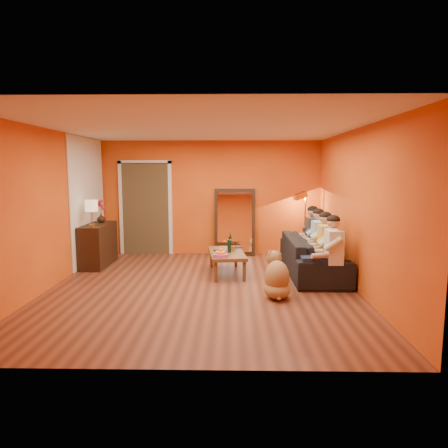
{
  "coord_description": "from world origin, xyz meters",
  "views": [
    {
      "loc": [
        0.49,
        -6.4,
        1.93
      ],
      "look_at": [
        0.35,
        0.5,
        1.0
      ],
      "focal_mm": 32.0,
      "sensor_mm": 36.0,
      "label": 1
    }
  ],
  "objects_px": {
    "sofa": "(313,256)",
    "floor_lamp": "(305,226)",
    "person_mid_left": "(326,246)",
    "person_mid_right": "(319,241)",
    "sideboard": "(98,245)",
    "laptop": "(236,248)",
    "dog": "(277,274)",
    "vase": "(101,218)",
    "tumbler": "(233,248)",
    "coffee_table": "(227,263)",
    "mirror_frame": "(235,222)",
    "table_lamp": "(92,213)",
    "wine_bottle": "(229,244)",
    "person_far_right": "(313,236)",
    "person_far_left": "(333,253)"
  },
  "relations": [
    {
      "from": "person_mid_right",
      "to": "tumbler",
      "type": "xyz_separation_m",
      "value": [
        -1.62,
        -0.02,
        -0.15
      ]
    },
    {
      "from": "wine_bottle",
      "to": "tumbler",
      "type": "bearing_deg",
      "value": 67.62
    },
    {
      "from": "person_far_right",
      "to": "laptop",
      "type": "distance_m",
      "value": 1.61
    },
    {
      "from": "coffee_table",
      "to": "person_mid_left",
      "type": "xyz_separation_m",
      "value": [
        1.74,
        -0.41,
        0.4
      ]
    },
    {
      "from": "floor_lamp",
      "to": "wine_bottle",
      "type": "height_order",
      "value": "floor_lamp"
    },
    {
      "from": "sofa",
      "to": "coffee_table",
      "type": "bearing_deg",
      "value": 91.56
    },
    {
      "from": "table_lamp",
      "to": "tumbler",
      "type": "distance_m",
      "value": 2.83
    },
    {
      "from": "floor_lamp",
      "to": "vase",
      "type": "relative_size",
      "value": 7.75
    },
    {
      "from": "sideboard",
      "to": "person_far_left",
      "type": "relative_size",
      "value": 0.97
    },
    {
      "from": "table_lamp",
      "to": "person_mid_right",
      "type": "xyz_separation_m",
      "value": [
        4.37,
        -0.2,
        -0.49
      ]
    },
    {
      "from": "wine_bottle",
      "to": "person_far_right",
      "type": "bearing_deg",
      "value": 23.77
    },
    {
      "from": "floor_lamp",
      "to": "tumbler",
      "type": "height_order",
      "value": "floor_lamp"
    },
    {
      "from": "wine_bottle",
      "to": "sofa",
      "type": "bearing_deg",
      "value": 3.45
    },
    {
      "from": "floor_lamp",
      "to": "person_mid_left",
      "type": "bearing_deg",
      "value": -103.12
    },
    {
      "from": "person_mid_left",
      "to": "person_mid_right",
      "type": "xyz_separation_m",
      "value": [
        0.0,
        0.55,
        0.0
      ]
    },
    {
      "from": "mirror_frame",
      "to": "sideboard",
      "type": "bearing_deg",
      "value": -158.84
    },
    {
      "from": "person_far_right",
      "to": "coffee_table",
      "type": "bearing_deg",
      "value": -158.25
    },
    {
      "from": "table_lamp",
      "to": "person_far_right",
      "type": "relative_size",
      "value": 0.42
    },
    {
      "from": "floor_lamp",
      "to": "laptop",
      "type": "xyz_separation_m",
      "value": [
        -1.53,
        -1.1,
        -0.29
      ]
    },
    {
      "from": "person_mid_left",
      "to": "laptop",
      "type": "height_order",
      "value": "person_mid_left"
    },
    {
      "from": "sideboard",
      "to": "mirror_frame",
      "type": "bearing_deg",
      "value": 21.16
    },
    {
      "from": "dog",
      "to": "person_mid_right",
      "type": "xyz_separation_m",
      "value": [
        0.95,
        1.52,
        0.24
      ]
    },
    {
      "from": "table_lamp",
      "to": "wine_bottle",
      "type": "xyz_separation_m",
      "value": [
        2.68,
        -0.4,
        -0.53
      ]
    },
    {
      "from": "mirror_frame",
      "to": "person_mid_right",
      "type": "height_order",
      "value": "mirror_frame"
    },
    {
      "from": "coffee_table",
      "to": "person_mid_right",
      "type": "height_order",
      "value": "person_mid_right"
    },
    {
      "from": "mirror_frame",
      "to": "tumbler",
      "type": "xyz_separation_m",
      "value": [
        -0.04,
        -1.61,
        -0.3
      ]
    },
    {
      "from": "person_mid_left",
      "to": "dog",
      "type": "bearing_deg",
      "value": -134.55
    },
    {
      "from": "mirror_frame",
      "to": "person_far_right",
      "type": "relative_size",
      "value": 1.25
    },
    {
      "from": "tumbler",
      "to": "laptop",
      "type": "distance_m",
      "value": 0.24
    },
    {
      "from": "sideboard",
      "to": "tumbler",
      "type": "distance_m",
      "value": 2.8
    },
    {
      "from": "dog",
      "to": "person_far_right",
      "type": "relative_size",
      "value": 0.6
    },
    {
      "from": "sofa",
      "to": "laptop",
      "type": "relative_size",
      "value": 7.97
    },
    {
      "from": "sofa",
      "to": "person_mid_right",
      "type": "height_order",
      "value": "person_mid_right"
    },
    {
      "from": "floor_lamp",
      "to": "person_far_right",
      "type": "height_order",
      "value": "floor_lamp"
    },
    {
      "from": "tumbler",
      "to": "laptop",
      "type": "height_order",
      "value": "tumbler"
    },
    {
      "from": "coffee_table",
      "to": "mirror_frame",
      "type": "bearing_deg",
      "value": 77.75
    },
    {
      "from": "dog",
      "to": "sofa",
      "type": "bearing_deg",
      "value": 41.99
    },
    {
      "from": "sofa",
      "to": "floor_lamp",
      "type": "bearing_deg",
      "value": -4.08
    },
    {
      "from": "sideboard",
      "to": "laptop",
      "type": "relative_size",
      "value": 3.97
    },
    {
      "from": "floor_lamp",
      "to": "person_far_left",
      "type": "height_order",
      "value": "floor_lamp"
    },
    {
      "from": "sofa",
      "to": "dog",
      "type": "xyz_separation_m",
      "value": [
        -0.82,
        -1.42,
        0.02
      ]
    },
    {
      "from": "table_lamp",
      "to": "vase",
      "type": "distance_m",
      "value": 0.57
    },
    {
      "from": "person_far_left",
      "to": "person_mid_left",
      "type": "distance_m",
      "value": 0.55
    },
    {
      "from": "person_far_left",
      "to": "person_mid_left",
      "type": "relative_size",
      "value": 1.0
    },
    {
      "from": "person_far_left",
      "to": "person_mid_right",
      "type": "relative_size",
      "value": 1.0
    },
    {
      "from": "tumbler",
      "to": "coffee_table",
      "type": "bearing_deg",
      "value": -135.0
    },
    {
      "from": "tumbler",
      "to": "dog",
      "type": "bearing_deg",
      "value": -65.92
    },
    {
      "from": "sofa",
      "to": "vase",
      "type": "bearing_deg",
      "value": 78.64
    },
    {
      "from": "person_far_right",
      "to": "laptop",
      "type": "height_order",
      "value": "person_far_right"
    },
    {
      "from": "table_lamp",
      "to": "sideboard",
      "type": "bearing_deg",
      "value": 90.0
    }
  ]
}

